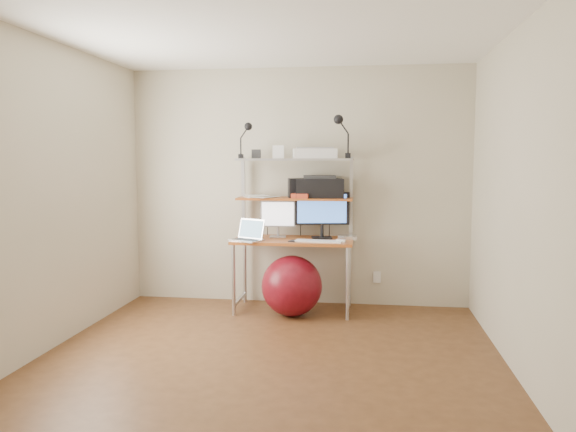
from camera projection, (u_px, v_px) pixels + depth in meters
name	position (u px, v px, depth m)	size (l,w,h in m)	color
room	(268.00, 198.00, 4.20)	(3.60, 3.60, 3.60)	brown
computer_desk	(294.00, 217.00, 5.71)	(1.20, 0.60, 1.57)	#B65023
wall_outlet	(377.00, 277.00, 5.93)	(0.08, 0.01, 0.12)	white
monitor_silver	(278.00, 216.00, 5.77)	(0.37, 0.14, 0.41)	#AEAEB2
monitor_black	(322.00, 211.00, 5.69)	(0.55, 0.19, 0.55)	black
laptop	(249.00, 236.00, 5.56)	(0.38, 0.35, 0.26)	silver
keyboard	(319.00, 241.00, 5.47)	(0.46, 0.13, 0.01)	white
mouse	(341.00, 241.00, 5.45)	(0.09, 0.05, 0.02)	white
mac_mini	(347.00, 237.00, 5.67)	(0.19, 0.19, 0.04)	silver
phone	(293.00, 241.00, 5.51)	(0.06, 0.12, 0.01)	black
printer	(319.00, 187.00, 5.75)	(0.52, 0.38, 0.23)	black
nas_cube	(295.00, 188.00, 5.75)	(0.13, 0.13, 0.20)	black
red_box	(301.00, 196.00, 5.64)	(0.17, 0.12, 0.05)	#AD341B
scanner	(314.00, 153.00, 5.69)	(0.48, 0.36, 0.11)	white
box_white	(278.00, 152.00, 5.69)	(0.11, 0.09, 0.13)	white
box_grey	(256.00, 154.00, 5.79)	(0.09, 0.09, 0.09)	#2F2F32
clip_lamp_left	(247.00, 132.00, 5.64)	(0.14, 0.08, 0.36)	black
clip_lamp_right	(340.00, 127.00, 5.53)	(0.17, 0.10, 0.43)	black
exercise_ball	(292.00, 286.00, 5.53)	(0.60, 0.60, 0.60)	maroon
paper_stack	(259.00, 196.00, 5.81)	(0.42, 0.43, 0.02)	white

